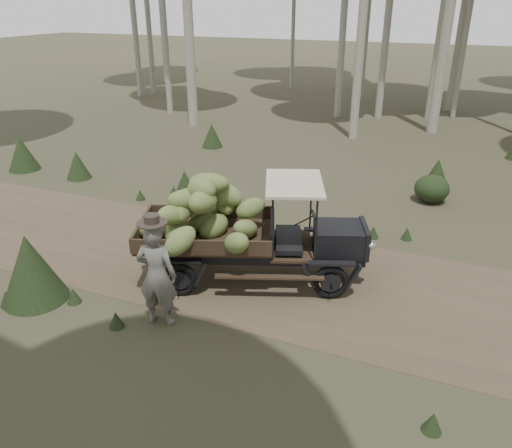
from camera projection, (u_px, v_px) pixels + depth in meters
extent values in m
plane|color=#473D2B|center=(307.00, 281.00, 9.91)|extent=(120.00, 120.00, 0.00)
cube|color=brown|center=(307.00, 281.00, 9.90)|extent=(70.00, 4.00, 0.01)
cube|color=black|center=(338.00, 238.00, 9.62)|extent=(1.15, 1.13, 0.50)
cube|color=black|center=(364.00, 238.00, 9.60)|extent=(0.41, 0.88, 0.56)
cube|color=black|center=(272.00, 233.00, 9.62)|extent=(0.52, 1.21, 0.50)
cube|color=#38281C|center=(207.00, 236.00, 9.70)|extent=(2.95, 2.42, 0.07)
cube|color=#38281C|center=(212.00, 212.00, 10.37)|extent=(2.39, 0.95, 0.29)
cube|color=#38281C|center=(201.00, 248.00, 8.89)|extent=(2.39, 0.95, 0.29)
cube|color=#38281C|center=(142.00, 227.00, 9.67)|extent=(0.63, 1.54, 0.29)
cube|color=beige|center=(294.00, 183.00, 9.19)|extent=(1.52, 1.81, 0.05)
cube|color=black|center=(257.00, 245.00, 10.13)|extent=(3.93, 1.56, 0.16)
cube|color=black|center=(255.00, 261.00, 9.50)|extent=(3.93, 1.56, 0.16)
torus|color=black|center=(324.00, 247.00, 10.52)|extent=(0.69, 0.36, 0.69)
torus|color=black|center=(331.00, 282.00, 9.20)|extent=(0.69, 0.36, 0.69)
torus|color=black|center=(191.00, 245.00, 10.61)|extent=(0.69, 0.36, 0.69)
torus|color=black|center=(179.00, 280.00, 9.29)|extent=(0.69, 0.36, 0.69)
sphere|color=beige|center=(364.00, 227.00, 9.95)|extent=(0.16, 0.16, 0.16)
sphere|color=beige|center=(372.00, 246.00, 9.21)|extent=(0.16, 0.16, 0.16)
ellipsoid|color=olive|center=(245.00, 229.00, 9.45)|extent=(0.57, 0.78, 0.57)
ellipsoid|color=olive|center=(184.00, 207.00, 9.65)|extent=(0.69, 0.59, 0.44)
ellipsoid|color=olive|center=(185.00, 199.00, 9.23)|extent=(0.75, 0.69, 0.37)
ellipsoid|color=olive|center=(207.00, 187.00, 9.38)|extent=(0.55, 0.80, 0.45)
ellipsoid|color=olive|center=(176.00, 231.00, 9.37)|extent=(0.61, 0.86, 0.63)
ellipsoid|color=olive|center=(250.00, 208.00, 9.67)|extent=(0.75, 0.75, 0.52)
ellipsoid|color=olive|center=(196.00, 201.00, 9.34)|extent=(0.70, 0.79, 0.40)
ellipsoid|color=olive|center=(202.00, 189.00, 9.15)|extent=(0.86, 0.73, 0.55)
ellipsoid|color=olive|center=(209.00, 213.00, 10.16)|extent=(0.59, 0.73, 0.42)
ellipsoid|color=olive|center=(172.00, 215.00, 9.16)|extent=(0.55, 0.85, 0.58)
ellipsoid|color=olive|center=(226.00, 194.00, 9.66)|extent=(0.80, 0.46, 0.57)
ellipsoid|color=olive|center=(197.00, 188.00, 9.27)|extent=(0.35, 0.64, 0.54)
ellipsoid|color=olive|center=(214.00, 227.00, 9.64)|extent=(0.73, 0.87, 0.64)
ellipsoid|color=olive|center=(226.00, 205.00, 9.84)|extent=(0.63, 0.68, 0.38)
ellipsoid|color=olive|center=(203.00, 202.00, 9.05)|extent=(0.47, 0.79, 0.54)
ellipsoid|color=olive|center=(209.00, 183.00, 9.29)|extent=(0.85, 0.55, 0.42)
ellipsoid|color=olive|center=(201.00, 223.00, 9.72)|extent=(0.79, 0.57, 0.57)
ellipsoid|color=olive|center=(180.00, 212.00, 9.32)|extent=(0.66, 0.76, 0.48)
ellipsoid|color=olive|center=(220.00, 194.00, 9.60)|extent=(0.71, 0.81, 0.60)
ellipsoid|color=olive|center=(212.00, 185.00, 9.25)|extent=(0.74, 0.79, 0.45)
ellipsoid|color=olive|center=(151.00, 230.00, 9.47)|extent=(0.75, 0.36, 0.40)
ellipsoid|color=olive|center=(228.00, 203.00, 9.96)|extent=(0.85, 0.91, 0.67)
ellipsoid|color=olive|center=(194.00, 196.00, 9.54)|extent=(0.82, 0.80, 0.45)
ellipsoid|color=olive|center=(180.00, 241.00, 8.80)|extent=(0.73, 0.88, 0.68)
ellipsoid|color=olive|center=(236.00, 243.00, 8.78)|extent=(0.82, 0.73, 0.63)
imported|color=#626059|center=(157.00, 275.00, 8.28)|extent=(0.75, 0.57, 1.86)
cylinder|color=#312822|center=(152.00, 223.00, 7.88)|extent=(0.58, 0.58, 0.02)
cylinder|color=#312822|center=(152.00, 219.00, 7.85)|extent=(0.29, 0.29, 0.15)
cone|color=#233319|center=(31.00, 268.00, 9.05)|extent=(1.18, 1.18, 1.31)
cone|color=#233319|center=(174.00, 193.00, 13.74)|extent=(0.39, 0.39, 0.44)
cone|color=#233319|center=(22.00, 153.00, 16.11)|extent=(1.00, 1.00, 1.11)
cone|color=#233319|center=(212.00, 135.00, 18.64)|extent=(0.79, 0.79, 0.88)
ellipsoid|color=#233319|center=(432.00, 189.00, 13.61)|extent=(0.93, 0.93, 0.75)
cone|color=#233319|center=(77.00, 165.00, 15.38)|extent=(0.77, 0.77, 0.85)
cone|color=#233319|center=(185.00, 180.00, 14.51)|extent=(0.52, 0.52, 0.58)
cone|color=#233319|center=(437.00, 172.00, 14.79)|extent=(0.74, 0.74, 0.82)
cone|color=#233319|center=(433.00, 422.00, 6.42)|extent=(0.27, 0.27, 0.30)
cone|color=#233319|center=(29.00, 279.00, 9.68)|extent=(0.27, 0.27, 0.30)
cone|color=#233319|center=(244.00, 204.00, 13.18)|extent=(0.27, 0.27, 0.30)
cone|color=#233319|center=(116.00, 320.00, 8.47)|extent=(0.27, 0.27, 0.30)
cone|color=#233319|center=(58.00, 291.00, 9.30)|extent=(0.27, 0.27, 0.30)
cone|color=#233319|center=(74.00, 295.00, 9.15)|extent=(0.27, 0.27, 0.30)
cone|color=#233319|center=(216.00, 206.00, 13.06)|extent=(0.27, 0.27, 0.30)
cone|color=#233319|center=(7.00, 298.00, 9.06)|extent=(0.27, 0.27, 0.30)
cone|color=#233319|center=(373.00, 232.00, 11.64)|extent=(0.27, 0.27, 0.30)
cone|color=#233319|center=(140.00, 195.00, 13.84)|extent=(0.27, 0.27, 0.30)
cone|color=#233319|center=(407.00, 233.00, 11.56)|extent=(0.27, 0.27, 0.30)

